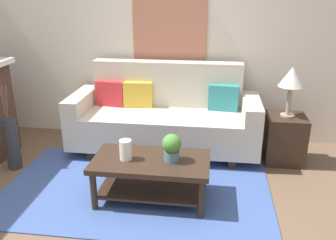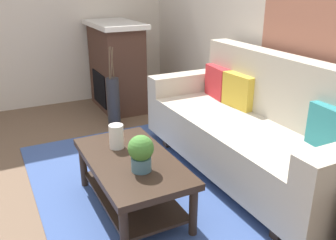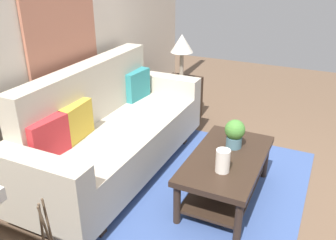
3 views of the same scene
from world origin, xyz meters
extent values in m
plane|color=brown|center=(0.00, 0.00, 0.00)|extent=(9.41, 9.41, 0.00)
cube|color=beige|center=(0.00, 2.02, 1.35)|extent=(5.41, 0.10, 2.70)
cube|color=beige|center=(-2.75, 0.48, 1.35)|extent=(0.10, 4.97, 2.70)
cube|color=#3D5693|center=(0.00, 0.50, 0.01)|extent=(2.69, 1.65, 0.01)
cube|color=beige|center=(0.15, 1.42, 0.32)|extent=(1.86, 0.84, 0.40)
cube|color=beige|center=(0.15, 1.74, 0.80)|extent=(1.86, 0.20, 0.56)
cube|color=beige|center=(-0.89, 1.42, 0.42)|extent=(0.20, 0.84, 0.60)
cube|color=#332319|center=(-0.69, 1.42, 0.06)|extent=(0.08, 0.74, 0.12)
cube|color=#332319|center=(0.98, 1.42, 0.06)|extent=(0.08, 0.74, 0.12)
cube|color=red|center=(-0.56, 1.61, 0.68)|extent=(0.37, 0.16, 0.32)
cube|color=gold|center=(-0.21, 1.61, 0.68)|extent=(0.37, 0.15, 0.32)
cube|color=teal|center=(0.85, 1.61, 0.68)|extent=(0.37, 0.16, 0.32)
cube|color=#332319|center=(0.18, 0.34, 0.41)|extent=(1.10, 0.60, 0.05)
cube|color=#332319|center=(0.18, 0.34, 0.12)|extent=(0.98, 0.50, 0.02)
cylinder|color=#332319|center=(-0.31, 0.09, 0.19)|extent=(0.06, 0.06, 0.38)
cylinder|color=#332319|center=(0.67, 0.09, 0.19)|extent=(0.06, 0.06, 0.38)
cylinder|color=#332319|center=(-0.31, 0.59, 0.19)|extent=(0.06, 0.06, 0.38)
cylinder|color=#332319|center=(0.67, 0.59, 0.19)|extent=(0.06, 0.06, 0.38)
cylinder|color=white|center=(-0.05, 0.32, 0.53)|extent=(0.12, 0.12, 0.19)
cylinder|color=slate|center=(0.38, 0.34, 0.48)|extent=(0.14, 0.14, 0.10)
sphere|color=#478536|center=(0.38, 0.34, 0.60)|extent=(0.18, 0.18, 0.18)
cube|color=#472D23|center=(-2.15, 1.06, 0.55)|extent=(0.90, 0.50, 1.10)
cube|color=black|center=(-2.15, 0.81, 0.30)|extent=(0.52, 0.02, 0.44)
cube|color=silver|center=(-2.15, 1.06, 1.13)|extent=(1.02, 0.58, 0.06)
cylinder|color=#2D2D33|center=(-1.48, 0.77, 0.30)|extent=(0.15, 0.15, 0.61)
cylinder|color=brown|center=(-1.46, 0.77, 0.79)|extent=(0.02, 0.05, 0.36)
cylinder|color=brown|center=(-1.49, 0.79, 0.79)|extent=(0.01, 0.03, 0.36)
cylinder|color=brown|center=(-1.49, 0.75, 0.79)|extent=(0.05, 0.04, 0.36)
cube|color=#B77056|center=(0.15, 1.95, 1.43)|extent=(0.94, 0.03, 0.80)
camera|label=1|loc=(0.74, -2.61, 1.94)|focal=38.18mm
camera|label=2|loc=(2.45, -0.50, 1.68)|focal=38.91mm
camera|label=3|loc=(-2.45, -0.34, 2.01)|focal=38.66mm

